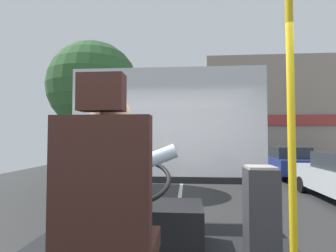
{
  "coord_description": "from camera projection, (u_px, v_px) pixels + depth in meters",
  "views": [
    {
      "loc": [
        0.28,
        -1.69,
        1.83
      ],
      "look_at": [
        0.02,
        1.57,
        1.96
      ],
      "focal_mm": 27.9,
      "sensor_mm": 36.0,
      "label": 1
    }
  ],
  "objects": [
    {
      "name": "parked_car_charcoal",
      "position": [
        260.0,
        154.0,
        18.17
      ],
      "size": [
        1.86,
        4.17,
        1.26
      ],
      "color": "#474C51",
      "rests_on": "ground"
    },
    {
      "name": "shop_building",
      "position": [
        289.0,
        114.0,
        17.22
      ],
      "size": [
        11.09,
        4.53,
        6.7
      ],
      "color": "gray",
      "rests_on": "ground"
    },
    {
      "name": "fare_box",
      "position": [
        261.0,
        216.0,
        2.12
      ],
      "size": [
        0.25,
        0.26,
        0.81
      ],
      "color": "#333338",
      "rests_on": "bus_floor"
    },
    {
      "name": "parked_car_blue",
      "position": [
        285.0,
        161.0,
        12.14
      ],
      "size": [
        1.76,
        4.11,
        1.39
      ],
      "color": "navy",
      "rests_on": "ground"
    },
    {
      "name": "handrail_pole",
      "position": [
        291.0,
        126.0,
        1.52
      ],
      "size": [
        0.04,
        0.04,
        2.22
      ],
      "color": "gold",
      "rests_on": "bus_floor"
    },
    {
      "name": "windshield_panel",
      "position": [
        167.0,
        137.0,
        3.32
      ],
      "size": [
        2.5,
        0.08,
        1.48
      ],
      "color": "silver"
    },
    {
      "name": "ground",
      "position": [
        182.0,
        183.0,
        10.39
      ],
      "size": [
        18.0,
        44.0,
        0.06
      ],
      "color": "#2C2C2C"
    },
    {
      "name": "bus_driver",
      "position": [
        114.0,
        186.0,
        1.46
      ],
      "size": [
        0.71,
        0.59,
        0.78
      ],
      "color": "#332D28",
      "rests_on": "driver_seat"
    },
    {
      "name": "street_tree",
      "position": [
        94.0,
        87.0,
        9.68
      ],
      "size": [
        3.31,
        3.31,
        5.36
      ],
      "color": "#4C3828",
      "rests_on": "ground"
    },
    {
      "name": "driver_seat",
      "position": [
        107.0,
        228.0,
        1.33
      ],
      "size": [
        0.48,
        0.48,
        1.35
      ],
      "color": "black",
      "rests_on": "bus_floor"
    },
    {
      "name": "steering_console",
      "position": [
        145.0,
        223.0,
        2.51
      ],
      "size": [
        1.1,
        1.03,
        0.86
      ],
      "color": "black",
      "rests_on": "bus_floor"
    }
  ]
}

